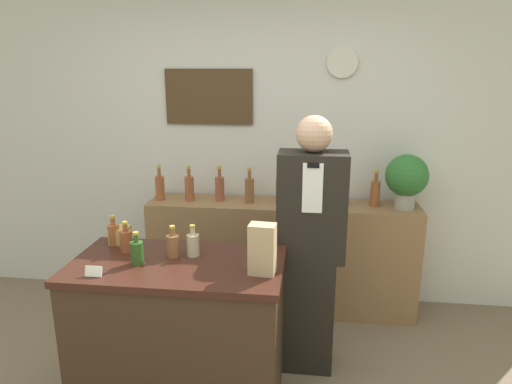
% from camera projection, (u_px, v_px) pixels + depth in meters
% --- Properties ---
extents(back_wall, '(5.20, 0.09, 2.70)m').
position_uv_depth(back_wall, '(255.00, 143.00, 3.80)').
color(back_wall, silver).
rests_on(back_wall, ground_plane).
extents(back_shelf, '(2.16, 0.39, 0.91)m').
position_uv_depth(back_shelf, '(281.00, 256.00, 3.76)').
color(back_shelf, '#8E6642').
rests_on(back_shelf, ground_plane).
extents(display_counter, '(1.18, 0.64, 0.92)m').
position_uv_depth(display_counter, '(180.00, 335.00, 2.65)').
color(display_counter, '#382619').
rests_on(display_counter, ground_plane).
extents(shopkeeper, '(0.43, 0.27, 1.69)m').
position_uv_depth(shopkeeper, '(310.00, 249.00, 2.91)').
color(shopkeeper, black).
rests_on(shopkeeper, ground_plane).
extents(potted_plant, '(0.32, 0.32, 0.42)m').
position_uv_depth(potted_plant, '(407.00, 178.00, 3.45)').
color(potted_plant, '#9E998E').
rests_on(potted_plant, back_shelf).
extents(paper_bag, '(0.14, 0.11, 0.27)m').
position_uv_depth(paper_bag, '(262.00, 249.00, 2.35)').
color(paper_bag, tan).
rests_on(paper_bag, display_counter).
extents(price_card_left, '(0.09, 0.02, 0.06)m').
position_uv_depth(price_card_left, '(94.00, 271.00, 2.35)').
color(price_card_left, white).
rests_on(price_card_left, display_counter).
extents(gift_box, '(0.12, 0.13, 0.10)m').
position_uv_depth(gift_box, '(120.00, 235.00, 2.80)').
color(gift_box, tan).
rests_on(gift_box, display_counter).
extents(counter_bottle_0, '(0.07, 0.07, 0.19)m').
position_uv_depth(counter_bottle_0, '(114.00, 234.00, 2.76)').
color(counter_bottle_0, brown).
rests_on(counter_bottle_0, display_counter).
extents(counter_bottle_1, '(0.07, 0.07, 0.19)m').
position_uv_depth(counter_bottle_1, '(126.00, 240.00, 2.65)').
color(counter_bottle_1, brown).
rests_on(counter_bottle_1, display_counter).
extents(counter_bottle_2, '(0.07, 0.07, 0.19)m').
position_uv_depth(counter_bottle_2, '(137.00, 252.00, 2.49)').
color(counter_bottle_2, '#2B511E').
rests_on(counter_bottle_2, display_counter).
extents(counter_bottle_3, '(0.07, 0.07, 0.19)m').
position_uv_depth(counter_bottle_3, '(173.00, 245.00, 2.59)').
color(counter_bottle_3, brown).
rests_on(counter_bottle_3, display_counter).
extents(counter_bottle_4, '(0.07, 0.07, 0.19)m').
position_uv_depth(counter_bottle_4, '(193.00, 244.00, 2.60)').
color(counter_bottle_4, tan).
rests_on(counter_bottle_4, display_counter).
extents(shelf_bottle_0, '(0.07, 0.07, 0.29)m').
position_uv_depth(shelf_bottle_0, '(160.00, 187.00, 3.72)').
color(shelf_bottle_0, brown).
rests_on(shelf_bottle_0, back_shelf).
extents(shelf_bottle_1, '(0.07, 0.07, 0.29)m').
position_uv_depth(shelf_bottle_1, '(189.00, 188.00, 3.69)').
color(shelf_bottle_1, brown).
rests_on(shelf_bottle_1, back_shelf).
extents(shelf_bottle_2, '(0.07, 0.07, 0.29)m').
position_uv_depth(shelf_bottle_2, '(220.00, 188.00, 3.69)').
color(shelf_bottle_2, brown).
rests_on(shelf_bottle_2, back_shelf).
extents(shelf_bottle_3, '(0.07, 0.07, 0.29)m').
position_uv_depth(shelf_bottle_3, '(249.00, 190.00, 3.64)').
color(shelf_bottle_3, brown).
rests_on(shelf_bottle_3, back_shelf).
extents(shelf_bottle_4, '(0.07, 0.07, 0.29)m').
position_uv_depth(shelf_bottle_4, '(280.00, 190.00, 3.63)').
color(shelf_bottle_4, brown).
rests_on(shelf_bottle_4, back_shelf).
extents(shelf_bottle_5, '(0.07, 0.07, 0.29)m').
position_uv_depth(shelf_bottle_5, '(311.00, 191.00, 3.59)').
color(shelf_bottle_5, brown).
rests_on(shelf_bottle_5, back_shelf).
extents(shelf_bottle_6, '(0.07, 0.07, 0.29)m').
position_uv_depth(shelf_bottle_6, '(343.00, 192.00, 3.56)').
color(shelf_bottle_6, brown).
rests_on(shelf_bottle_6, back_shelf).
extents(shelf_bottle_7, '(0.07, 0.07, 0.29)m').
position_uv_depth(shelf_bottle_7, '(375.00, 193.00, 3.55)').
color(shelf_bottle_7, brown).
rests_on(shelf_bottle_7, back_shelf).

